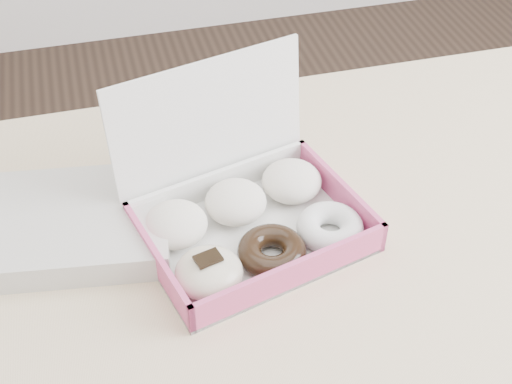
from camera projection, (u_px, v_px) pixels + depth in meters
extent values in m
cube|color=#CEB088|center=(383.00, 235.00, 1.02)|extent=(1.20, 0.80, 0.04)
cylinder|color=#CEB088|center=(35.00, 299.00, 1.42)|extent=(0.05, 0.05, 0.71)
cube|color=white|center=(253.00, 238.00, 0.98)|extent=(0.33, 0.28, 0.01)
cube|color=#D04C80|center=(293.00, 276.00, 0.90)|extent=(0.28, 0.08, 0.05)
cube|color=white|center=(219.00, 184.00, 1.04)|extent=(0.28, 0.08, 0.05)
cube|color=#D04C80|center=(157.00, 264.00, 0.92)|extent=(0.06, 0.21, 0.05)
cube|color=#D04C80|center=(339.00, 193.00, 1.02)|extent=(0.06, 0.21, 0.05)
cube|color=white|center=(210.00, 131.00, 1.00)|extent=(0.29, 0.10, 0.21)
ellipsoid|color=white|center=(176.00, 224.00, 0.96)|extent=(0.11, 0.11, 0.05)
ellipsoid|color=white|center=(236.00, 202.00, 1.00)|extent=(0.11, 0.11, 0.05)
ellipsoid|color=white|center=(292.00, 181.00, 1.03)|extent=(0.11, 0.11, 0.05)
ellipsoid|color=beige|center=(209.00, 273.00, 0.90)|extent=(0.11, 0.11, 0.05)
cube|color=black|center=(208.00, 258.00, 0.88)|extent=(0.04, 0.03, 0.00)
torus|color=black|center=(272.00, 251.00, 0.94)|extent=(0.11, 0.11, 0.03)
torus|color=white|center=(330.00, 228.00, 0.97)|extent=(0.11, 0.11, 0.03)
cube|color=beige|center=(76.00, 224.00, 0.98)|extent=(0.28, 0.23, 0.04)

